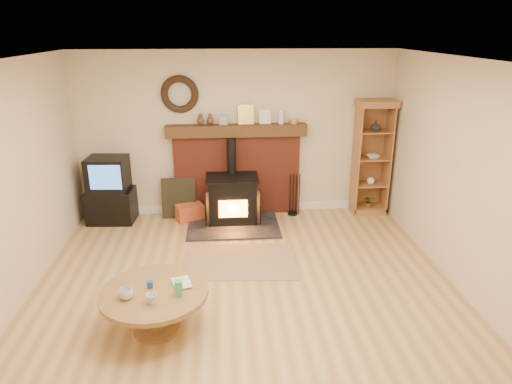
{
  "coord_description": "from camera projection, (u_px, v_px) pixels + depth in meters",
  "views": [
    {
      "loc": [
        -0.24,
        -4.36,
        2.91
      ],
      "look_at": [
        0.18,
        1.0,
        0.96
      ],
      "focal_mm": 32.0,
      "sensor_mm": 36.0,
      "label": 1
    }
  ],
  "objects": [
    {
      "name": "ground",
      "position": [
        247.0,
        303.0,
        5.1
      ],
      "size": [
        5.5,
        5.5,
        0.0
      ],
      "primitive_type": "plane",
      "color": "#A98146",
      "rests_on": "ground"
    },
    {
      "name": "room_shell",
      "position": [
        244.0,
        152.0,
        4.6
      ],
      "size": [
        5.02,
        5.52,
        2.61
      ],
      "color": "beige",
      "rests_on": "ground"
    },
    {
      "name": "chimney_breast",
      "position": [
        237.0,
        166.0,
        7.33
      ],
      "size": [
        2.2,
        0.22,
        1.78
      ],
      "color": "maroon",
      "rests_on": "ground"
    },
    {
      "name": "wood_stove",
      "position": [
        233.0,
        200.0,
        7.1
      ],
      "size": [
        1.4,
        1.0,
        1.3
      ],
      "color": "black",
      "rests_on": "ground"
    },
    {
      "name": "area_rug",
      "position": [
        239.0,
        260.0,
        6.02
      ],
      "size": [
        1.57,
        1.14,
        0.01
      ],
      "primitive_type": "cube",
      "rotation": [
        0.0,
        0.0,
        -0.07
      ],
      "color": "brown",
      "rests_on": "ground"
    },
    {
      "name": "tv_unit",
      "position": [
        110.0,
        191.0,
        7.1
      ],
      "size": [
        0.74,
        0.55,
        1.04
      ],
      "color": "black",
      "rests_on": "ground"
    },
    {
      "name": "curio_cabinet",
      "position": [
        371.0,
        157.0,
        7.33
      ],
      "size": [
        0.6,
        0.43,
        1.85
      ],
      "color": "#9B6532",
      "rests_on": "ground"
    },
    {
      "name": "firelog_box",
      "position": [
        190.0,
        212.0,
        7.25
      ],
      "size": [
        0.48,
        0.39,
        0.26
      ],
      "primitive_type": "cube",
      "rotation": [
        0.0,
        0.0,
        0.38
      ],
      "color": "orange",
      "rests_on": "ground"
    },
    {
      "name": "leaning_painting",
      "position": [
        179.0,
        198.0,
        7.31
      ],
      "size": [
        0.54,
        0.14,
        0.65
      ],
      "primitive_type": "cube",
      "rotation": [
        -0.17,
        0.0,
        0.0
      ],
      "color": "black",
      "rests_on": "ground"
    },
    {
      "name": "fire_tools",
      "position": [
        293.0,
        206.0,
        7.46
      ],
      "size": [
        0.19,
        0.16,
        0.7
      ],
      "color": "black",
      "rests_on": "ground"
    },
    {
      "name": "coffee_table",
      "position": [
        154.0,
        298.0,
        4.53
      ],
      "size": [
        1.08,
        1.08,
        0.62
      ],
      "color": "brown",
      "rests_on": "ground"
    }
  ]
}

